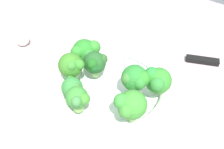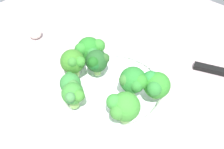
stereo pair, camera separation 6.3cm
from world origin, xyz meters
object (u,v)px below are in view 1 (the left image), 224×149
at_px(bowl, 112,88).
at_px(broccoli_floret_1, 135,79).
at_px(garlic_bulb, 22,39).
at_px(broccoli_floret_7, 131,105).
at_px(broccoli_floret_5, 157,80).
at_px(broccoli_floret_6, 73,88).
at_px(knife, 219,63).
at_px(broccoli_floret_4, 95,63).
at_px(broccoli_floret_0, 78,99).
at_px(broccoli_floret_3, 71,66).
at_px(broccoli_floret_2, 85,51).

height_order(bowl, broccoli_floret_1, broccoli_floret_1).
relative_size(broccoli_floret_1, garlic_bulb, 1.80).
bearing_deg(broccoli_floret_7, broccoli_floret_5, 84.90).
height_order(broccoli_floret_6, knife, broccoli_floret_6).
height_order(broccoli_floret_4, garlic_bulb, broccoli_floret_4).
relative_size(broccoli_floret_0, broccoli_floret_7, 0.87).
height_order(broccoli_floret_6, broccoli_floret_7, broccoli_floret_7).
relative_size(broccoli_floret_3, broccoli_floret_7, 1.04).
xyz_separation_m(broccoli_floret_2, broccoli_floret_5, (0.21, 0.02, 0.00)).
bearing_deg(garlic_bulb, broccoli_floret_7, -8.09).
bearing_deg(broccoli_floret_3, broccoli_floret_5, 23.82).
height_order(broccoli_floret_1, broccoli_floret_3, broccoli_floret_3).
height_order(broccoli_floret_2, knife, broccoli_floret_2).
bearing_deg(knife, broccoli_floret_1, -115.21).
relative_size(broccoli_floret_1, broccoli_floret_3, 0.97).
bearing_deg(broccoli_floret_3, knife, 49.65).
height_order(broccoli_floret_0, broccoli_floret_4, broccoli_floret_4).
relative_size(broccoli_floret_0, broccoli_floret_2, 0.84).
xyz_separation_m(bowl, broccoli_floret_2, (-0.10, 0.02, 0.06)).
bearing_deg(broccoli_floret_4, broccoli_floret_2, 156.73).
height_order(broccoli_floret_3, broccoli_floret_6, broccoli_floret_3).
height_order(bowl, broccoli_floret_5, broccoli_floret_5).
distance_m(broccoli_floret_0, broccoli_floret_4, 0.12).
xyz_separation_m(broccoli_floret_4, broccoli_floret_6, (0.01, -0.09, -0.01)).
bearing_deg(broccoli_floret_2, garlic_bulb, -175.56).
bearing_deg(broccoli_floret_2, broccoli_floret_1, -3.83).
bearing_deg(broccoli_floret_4, bowl, 3.31).
xyz_separation_m(broccoli_floret_2, broccoli_floret_6, (0.06, -0.11, -0.01)).
distance_m(broccoli_floret_0, broccoli_floret_1, 0.14).
bearing_deg(broccoli_floret_5, broccoli_floret_6, -139.08).
height_order(broccoli_floret_0, broccoli_floret_3, broccoli_floret_3).
xyz_separation_m(broccoli_floret_6, garlic_bulb, (-0.31, 0.09, -0.05)).
relative_size(bowl, broccoli_floret_3, 3.70).
distance_m(broccoli_floret_3, knife, 0.44).
xyz_separation_m(broccoli_floret_0, broccoli_floret_3, (-0.08, 0.07, 0.01)).
height_order(broccoli_floret_5, broccoli_floret_6, broccoli_floret_5).
xyz_separation_m(broccoli_floret_5, broccoli_floret_7, (-0.01, -0.10, 0.00)).
relative_size(broccoli_floret_0, broccoli_floret_5, 0.93).
bearing_deg(broccoli_floret_4, broccoli_floret_3, -129.63).
bearing_deg(bowl, broccoli_floret_2, 169.33).
relative_size(broccoli_floret_3, broccoli_floret_4, 1.10).
height_order(bowl, broccoli_floret_0, broccoli_floret_0).
bearing_deg(broccoli_floret_7, broccoli_floret_1, 115.01).
distance_m(bowl, broccoli_floret_7, 0.13).
bearing_deg(broccoli_floret_6, broccoli_floret_2, 116.63).
distance_m(broccoli_floret_4, knife, 0.38).
bearing_deg(bowl, broccoli_floret_6, -115.85).
height_order(broccoli_floret_0, garlic_bulb, broccoli_floret_0).
height_order(broccoli_floret_7, knife, broccoli_floret_7).
xyz_separation_m(broccoli_floret_6, knife, (0.24, 0.37, -0.07)).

